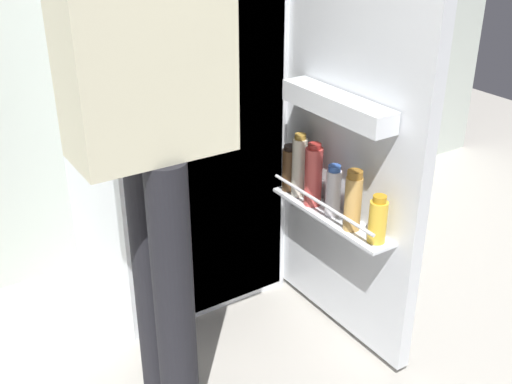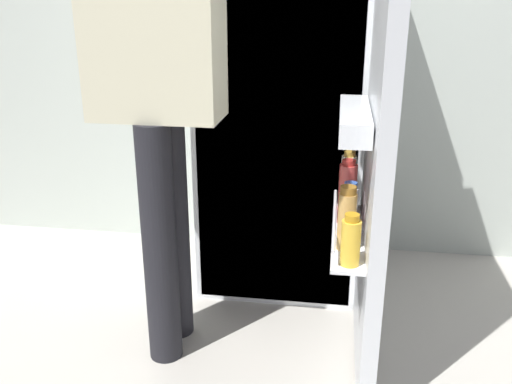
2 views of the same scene
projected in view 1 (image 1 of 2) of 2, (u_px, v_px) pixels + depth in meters
name	position (u px, v px, depth m)	size (l,w,h in m)	color
ground_plane	(248.00, 345.00, 2.35)	(6.54, 6.54, 0.00)	#B7B2A8
refrigerator	(180.00, 93.00, 2.37)	(0.73, 1.29, 1.66)	silver
person	(151.00, 85.00, 1.65)	(0.55, 0.76, 1.76)	black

